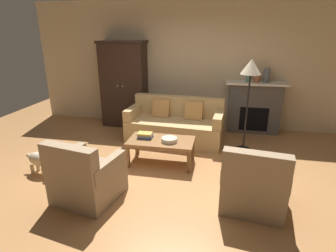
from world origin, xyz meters
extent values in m
plane|color=#B27A47|center=(0.00, 0.00, 0.00)|extent=(9.60, 9.60, 0.00)
cube|color=beige|center=(0.00, 2.55, 1.40)|extent=(7.20, 0.10, 2.80)
cube|color=#4C4947|center=(1.55, 2.30, 0.54)|extent=(1.10, 0.36, 1.08)
cube|color=black|center=(1.55, 2.12, 0.34)|extent=(0.60, 0.01, 0.52)
cube|color=white|center=(1.55, 2.28, 1.10)|extent=(1.26, 0.48, 0.04)
cube|color=black|center=(-1.40, 2.22, 0.94)|extent=(1.00, 0.52, 1.89)
cube|color=black|center=(-1.40, 2.22, 1.92)|extent=(1.06, 0.55, 0.06)
sphere|color=#ADAFB5|center=(-1.46, 1.95, 0.98)|extent=(0.04, 0.04, 0.04)
sphere|color=#ADAFB5|center=(-1.34, 1.95, 0.98)|extent=(0.04, 0.04, 0.04)
cube|color=tan|center=(-0.06, 1.42, 0.22)|extent=(1.96, 0.98, 0.44)
cube|color=tan|center=(-0.04, 1.75, 0.65)|extent=(1.91, 0.33, 0.42)
cube|color=tan|center=(-0.94, 1.48, 0.55)|extent=(0.22, 0.81, 0.22)
cube|color=tan|center=(0.82, 1.35, 0.55)|extent=(0.22, 0.81, 0.22)
cube|color=tan|center=(-0.40, 1.64, 0.61)|extent=(0.37, 0.21, 0.37)
cube|color=tan|center=(0.30, 1.59, 0.61)|extent=(0.37, 0.21, 0.37)
cube|color=olive|center=(-0.11, 0.39, 0.39)|extent=(1.10, 0.60, 0.05)
cube|color=brown|center=(-0.62, 0.13, 0.18)|extent=(0.06, 0.06, 0.37)
cube|color=brown|center=(0.40, 0.13, 0.18)|extent=(0.06, 0.06, 0.37)
cube|color=brown|center=(-0.62, 0.65, 0.18)|extent=(0.06, 0.06, 0.37)
cube|color=brown|center=(0.40, 0.65, 0.18)|extent=(0.06, 0.06, 0.37)
cylinder|color=beige|center=(0.04, 0.34, 0.45)|extent=(0.26, 0.26, 0.07)
cube|color=#38569E|center=(-0.40, 0.43, 0.43)|extent=(0.26, 0.20, 0.03)
cube|color=gray|center=(-0.40, 0.43, 0.47)|extent=(0.25, 0.19, 0.04)
cube|color=gold|center=(-0.40, 0.43, 0.50)|extent=(0.24, 0.17, 0.03)
cylinder|color=slate|center=(1.37, 2.28, 1.24)|extent=(0.11, 0.11, 0.23)
cylinder|color=#A86042|center=(1.55, 2.28, 1.22)|extent=(0.13, 0.13, 0.20)
cylinder|color=#565B66|center=(1.73, 2.28, 1.27)|extent=(0.14, 0.14, 0.30)
cube|color=#997F60|center=(-0.84, -0.80, 0.21)|extent=(0.89, 0.89, 0.42)
cube|color=#997F60|center=(-0.90, -1.10, 0.65)|extent=(0.78, 0.30, 0.46)
cube|color=#997F60|center=(-0.52, -0.86, 0.52)|extent=(0.25, 0.71, 0.20)
cube|color=#997F60|center=(-1.17, -0.74, 0.52)|extent=(0.25, 0.71, 0.20)
cube|color=#997F60|center=(1.32, -0.54, 0.21)|extent=(0.85, 0.85, 0.42)
cube|color=#997F60|center=(1.28, -0.85, 0.65)|extent=(0.77, 0.26, 0.46)
cube|color=#997F60|center=(1.64, -0.59, 0.52)|extent=(0.21, 0.71, 0.20)
cube|color=#997F60|center=(0.99, -0.50, 0.52)|extent=(0.21, 0.71, 0.20)
cylinder|color=black|center=(1.31, 1.23, 0.01)|extent=(0.26, 0.26, 0.02)
cylinder|color=black|center=(1.31, 1.23, 0.73)|extent=(0.03, 0.03, 1.46)
cone|color=beige|center=(1.31, 1.23, 1.57)|extent=(0.36, 0.36, 0.26)
ellipsoid|color=beige|center=(-1.91, -0.36, 0.25)|extent=(0.43, 0.28, 0.22)
sphere|color=beige|center=(-1.68, -0.41, 0.31)|extent=(0.15, 0.15, 0.15)
cylinder|color=beige|center=(-1.78, -0.33, 0.07)|extent=(0.06, 0.06, 0.14)
cylinder|color=beige|center=(-1.81, -0.43, 0.07)|extent=(0.06, 0.06, 0.14)
cylinder|color=beige|center=(-2.02, -0.28, 0.07)|extent=(0.06, 0.06, 0.14)
cylinder|color=beige|center=(-2.04, -0.38, 0.07)|extent=(0.06, 0.06, 0.14)
sphere|color=beige|center=(-2.14, -0.31, 0.27)|extent=(0.06, 0.06, 0.06)
camera|label=1|loc=(0.84, -3.73, 2.17)|focal=29.11mm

